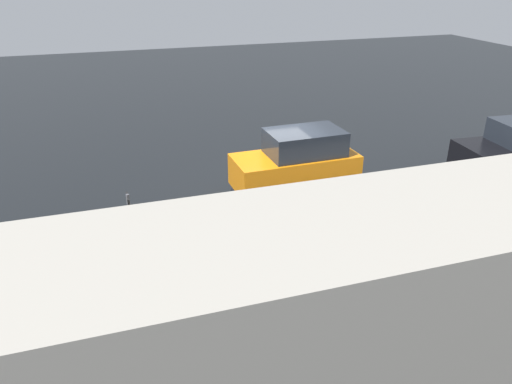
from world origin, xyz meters
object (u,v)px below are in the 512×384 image
at_px(fire_hydrant, 183,239).
at_px(pedestrian, 155,238).
at_px(sign_post, 131,229).
at_px(moving_hatchback, 297,163).

distance_m(fire_hydrant, pedestrian, 0.78).
bearing_deg(pedestrian, sign_post, 61.24).
bearing_deg(fire_hydrant, sign_post, 44.15).
xyz_separation_m(moving_hatchback, sign_post, (5.42, 3.77, 0.55)).
bearing_deg(moving_hatchback, fire_hydrant, 31.48).
relative_size(pedestrian, sign_post, 0.51).
bearing_deg(moving_hatchback, sign_post, 34.85).
height_order(moving_hatchback, sign_post, sign_post).
relative_size(fire_hydrant, pedestrian, 0.66).
height_order(pedestrian, sign_post, sign_post).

